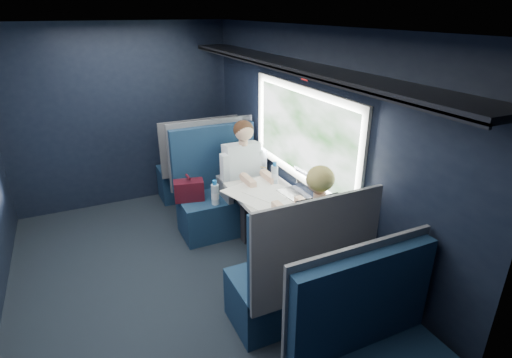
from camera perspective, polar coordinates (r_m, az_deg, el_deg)
name	(u,v)px	position (r m, az deg, el deg)	size (l,w,h in m)	color
ground	(170,287)	(4.00, -12.19, -14.91)	(2.80, 4.20, 0.01)	black
room_shell	(157,137)	(3.31, -13.94, 5.87)	(3.00, 4.40, 2.40)	black
table	(268,204)	(3.92, 1.76, -3.53)	(0.62, 1.00, 0.74)	#54565E
seat_bay_near	(219,195)	(4.68, -5.25, -2.29)	(1.08, 0.62, 1.26)	#0D2039
seat_bay_far	(296,280)	(3.33, 5.78, -14.13)	(1.04, 0.62, 1.26)	#0D2039
seat_row_front	(197,169)	(5.50, -8.43, 1.40)	(1.04, 0.51, 1.16)	#0D2039
man	(246,173)	(4.50, -1.46, 0.88)	(0.53, 0.56, 1.32)	black
woman	(314,230)	(3.39, 8.23, -7.17)	(0.53, 0.56, 1.32)	black
papers	(268,196)	(3.90, 1.67, -2.40)	(0.56, 0.81, 0.01)	white
laptop	(300,188)	(3.95, 6.29, -1.22)	(0.27, 0.34, 0.24)	silver
bottle_small	(275,174)	(4.14, 2.68, 0.70)	(0.07, 0.07, 0.24)	silver
cup	(275,172)	(4.35, 2.68, 1.06)	(0.08, 0.08, 0.10)	white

